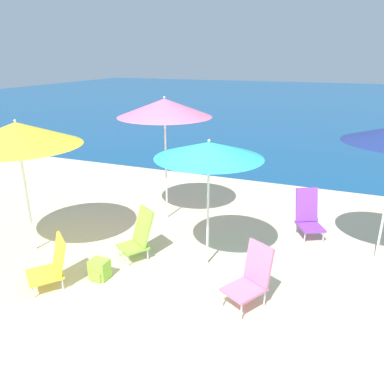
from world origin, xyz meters
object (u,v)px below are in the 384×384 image
object	(u,v)px
beach_chair_pink	(251,276)
beach_chair_yellow	(52,264)
beach_chair_lime	(139,235)
beach_umbrella_teal	(209,150)
beach_chair_purple	(308,215)
beach_umbrella_yellow	(17,134)
beach_umbrella_pink	(165,108)
backpack_lime	(99,269)

from	to	relation	value
beach_chair_pink	beach_chair_yellow	world-z (taller)	beach_chair_pink
beach_chair_lime	beach_chair_yellow	distance (m)	1.39
beach_umbrella_teal	beach_chair_purple	xyz separation A→B (m)	(1.36, 1.64, -1.45)
beach_umbrella_yellow	beach_chair_purple	distance (m)	5.09
beach_umbrella_pink	beach_chair_yellow	size ratio (longest dim) A/B	3.38
beach_chair_lime	beach_chair_purple	size ratio (longest dim) A/B	0.94
beach_umbrella_teal	beach_chair_pink	size ratio (longest dim) A/B	2.39
beach_umbrella_yellow	backpack_lime	bearing A→B (deg)	-12.46
beach_umbrella_pink	beach_chair_purple	size ratio (longest dim) A/B	2.81
beach_chair_pink	beach_chair_lime	bearing A→B (deg)	-165.61
beach_umbrella_teal	beach_chair_pink	xyz separation A→B (m)	(0.87, -0.75, -1.44)
beach_umbrella_pink	beach_chair_purple	distance (m)	3.28
beach_chair_lime	backpack_lime	xyz separation A→B (m)	(-0.23, -0.80, -0.24)
beach_umbrella_yellow	backpack_lime	size ratio (longest dim) A/B	7.33
beach_chair_pink	beach_umbrella_pink	bearing A→B (deg)	166.10
beach_umbrella_pink	beach_umbrella_yellow	bearing A→B (deg)	-126.87
beach_umbrella_teal	beach_chair_lime	bearing A→B (deg)	-169.82
beach_chair_pink	backpack_lime	xyz separation A→B (m)	(-2.21, -0.25, -0.26)
backpack_lime	beach_chair_lime	bearing A→B (deg)	74.20
beach_umbrella_teal	beach_umbrella_pink	bearing A→B (deg)	134.39
beach_umbrella_teal	beach_chair_purple	size ratio (longest dim) A/B	2.33
beach_chair_yellow	beach_umbrella_teal	bearing A→B (deg)	75.49
beach_umbrella_yellow	beach_chair_purple	world-z (taller)	beach_umbrella_yellow
beach_umbrella_teal	beach_chair_lime	distance (m)	1.85
beach_umbrella_pink	beach_chair_lime	bearing A→B (deg)	-81.06
beach_chair_lime	beach_chair_pink	distance (m)	2.06
beach_umbrella_yellow	beach_chair_lime	distance (m)	2.44
beach_chair_purple	beach_chair_lime	bearing A→B (deg)	-171.36
beach_umbrella_teal	beach_umbrella_pink	size ratio (longest dim) A/B	0.83
beach_umbrella_yellow	beach_umbrella_pink	xyz separation A→B (m)	(1.53, 2.04, 0.22)
beach_umbrella_pink	beach_chair_lime	world-z (taller)	beach_umbrella_pink
beach_chair_lime	beach_umbrella_pink	bearing A→B (deg)	132.55
beach_chair_pink	beach_umbrella_yellow	bearing A→B (deg)	-151.60
beach_umbrella_pink	beach_chair_purple	xyz separation A→B (m)	(2.73, 0.25, -1.81)
beach_chair_lime	beach_umbrella_teal	bearing A→B (deg)	43.79
beach_chair_lime	beach_chair_purple	world-z (taller)	beach_chair_purple
beach_chair_lime	backpack_lime	world-z (taller)	beach_chair_lime
beach_umbrella_yellow	beach_umbrella_pink	world-z (taller)	beach_umbrella_pink
beach_chair_lime	beach_chair_yellow	world-z (taller)	beach_chair_lime
beach_umbrella_pink	beach_chair_lime	size ratio (longest dim) A/B	2.97
beach_chair_lime	backpack_lime	size ratio (longest dim) A/B	2.69
beach_chair_pink	beach_chair_purple	distance (m)	2.44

